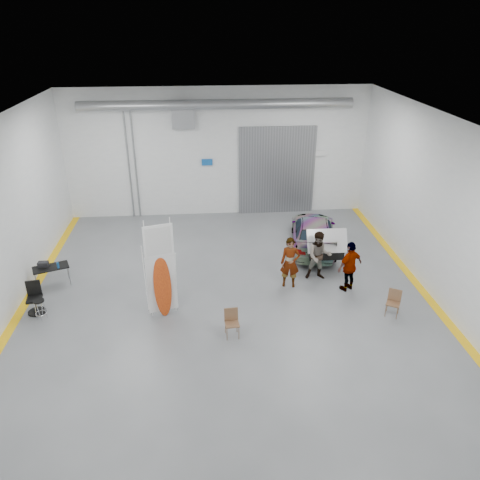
{
  "coord_description": "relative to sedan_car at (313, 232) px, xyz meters",
  "views": [
    {
      "loc": [
        -0.73,
        -13.29,
        8.76
      ],
      "look_at": [
        0.52,
        1.74,
        1.5
      ],
      "focal_mm": 35.0,
      "sensor_mm": 36.0,
      "label": 1
    }
  ],
  "objects": [
    {
      "name": "shop_stool",
      "position": [
        -9.78,
        -4.43,
        -0.29
      ],
      "size": [
        0.36,
        0.36,
        0.71
      ],
      "rotation": [
        0.0,
        0.0,
        -0.13
      ],
      "color": "black",
      "rests_on": "ground"
    },
    {
      "name": "office_chair",
      "position": [
        -10.05,
        -3.99,
        -0.18
      ],
      "size": [
        0.57,
        0.57,
        1.06
      ],
      "rotation": [
        0.0,
        0.0,
        0.16
      ],
      "color": "black",
      "rests_on": "ground"
    },
    {
      "name": "ground",
      "position": [
        -3.77,
        -4.0,
        -0.64
      ],
      "size": [
        16.0,
        16.0,
        0.0
      ],
      "primitive_type": "plane",
      "color": "slate",
      "rests_on": "ground"
    },
    {
      "name": "person_a",
      "position": [
        -1.54,
        -3.06,
        0.29
      ],
      "size": [
        0.75,
        0.57,
        1.87
      ],
      "primitive_type": "imported",
      "rotation": [
        0.0,
        0.0,
        -0.2
      ],
      "color": "olive",
      "rests_on": "ground"
    },
    {
      "name": "work_table",
      "position": [
        -10.03,
        -2.34,
        0.11
      ],
      "size": [
        1.34,
        1.0,
        0.98
      ],
      "rotation": [
        0.0,
        0.0,
        0.37
      ],
      "color": "gray",
      "rests_on": "ground"
    },
    {
      "name": "person_c",
      "position": [
        0.48,
        -3.48,
        0.28
      ],
      "size": [
        1.16,
        0.92,
        1.86
      ],
      "primitive_type": "imported",
      "rotation": [
        0.0,
        0.0,
        3.66
      ],
      "color": "#A05A35",
      "rests_on": "ground"
    },
    {
      "name": "folding_chair_far",
      "position": [
        1.44,
        -5.14,
        -0.37
      ],
      "size": [
        0.55,
        0.6,
        0.87
      ],
      "rotation": [
        0.0,
        0.0,
        -0.52
      ],
      "color": "brown",
      "rests_on": "ground"
    },
    {
      "name": "folding_chair_near",
      "position": [
        -3.78,
        -5.81,
        -0.37
      ],
      "size": [
        0.45,
        0.46,
        0.88
      ],
      "rotation": [
        0.0,
        0.0,
        0.08
      ],
      "color": "brown",
      "rests_on": "ground"
    },
    {
      "name": "trunk_lid",
      "position": [
        0.0,
        -1.97,
        0.66
      ],
      "size": [
        1.5,
        0.91,
        0.04
      ],
      "primitive_type": "cube",
      "color": "silver",
      "rests_on": "sedan_car"
    },
    {
      "name": "surfboard_display",
      "position": [
        -5.96,
        -4.48,
        0.71
      ],
      "size": [
        0.92,
        0.43,
        3.34
      ],
      "rotation": [
        0.0,
        0.0,
        0.27
      ],
      "color": "white",
      "rests_on": "ground"
    },
    {
      "name": "sedan_car",
      "position": [
        0.0,
        0.0,
        0.0
      ],
      "size": [
        2.63,
        4.71,
        1.29
      ],
      "primitive_type": "imported",
      "rotation": [
        0.0,
        0.0,
        2.95
      ],
      "color": "white",
      "rests_on": "ground"
    },
    {
      "name": "room_shell",
      "position": [
        -3.53,
        -1.78,
        3.43
      ],
      "size": [
        14.02,
        16.18,
        6.01
      ],
      "color": "silver",
      "rests_on": "ground"
    },
    {
      "name": "person_b",
      "position": [
        -0.41,
        -2.63,
        0.28
      ],
      "size": [
        0.96,
        0.77,
        1.86
      ],
      "primitive_type": "imported",
      "rotation": [
        0.0,
        0.0,
        -0.08
      ],
      "color": "slate",
      "rests_on": "ground"
    }
  ]
}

